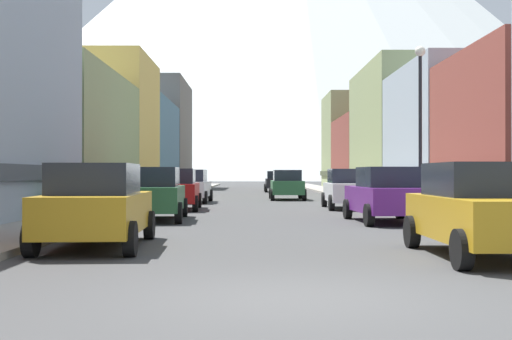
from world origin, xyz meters
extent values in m
plane|color=#3C3C3C|center=(0.00, 0.00, 0.00)|extent=(400.00, 400.00, 0.00)
cube|color=gray|center=(-6.25, 35.00, 0.07)|extent=(2.50, 100.00, 0.15)
cube|color=gray|center=(6.25, 35.00, 0.07)|extent=(2.50, 100.00, 0.15)
cube|color=#8C9966|center=(-12.35, 25.82, 3.42)|extent=(9.71, 13.45, 6.83)
cube|color=#3F442D|center=(-12.35, 25.82, 1.60)|extent=(10.01, 13.45, 0.50)
cube|color=#D8B259|center=(-10.61, 37.13, 4.77)|extent=(6.22, 9.09, 9.55)
cube|color=brown|center=(-10.61, 37.13, 1.60)|extent=(6.52, 9.09, 0.50)
cube|color=slate|center=(-11.60, 48.45, 3.92)|extent=(8.21, 13.54, 7.84)
cube|color=#22333F|center=(-11.60, 48.45, 1.60)|extent=(8.51, 13.54, 0.50)
cube|color=#66605B|center=(-12.50, 62.22, 5.70)|extent=(9.99, 13.11, 11.40)
cube|color=#2D2B29|center=(-12.50, 62.22, 1.60)|extent=(10.29, 13.11, 0.50)
cube|color=#99A5B2|center=(11.12, 26.68, 3.64)|extent=(7.23, 10.44, 7.28)
cube|color=#444A50|center=(11.12, 26.68, 1.60)|extent=(7.53, 10.44, 0.50)
cube|color=#8C9966|center=(12.26, 38.86, 4.60)|extent=(9.52, 13.50, 9.21)
cube|color=#3F442D|center=(12.26, 38.86, 1.60)|extent=(9.82, 13.50, 0.50)
cube|color=brown|center=(11.44, 51.90, 3.36)|extent=(7.89, 12.27, 6.71)
cube|color=#3B1B16|center=(11.44, 51.90, 1.60)|extent=(8.19, 12.27, 0.50)
cube|color=#8C9966|center=(11.12, 62.63, 5.03)|extent=(7.24, 9.08, 10.06)
cube|color=#3F442D|center=(11.12, 62.63, 1.60)|extent=(7.54, 9.08, 0.50)
cube|color=#B28419|center=(-3.80, 5.74, 0.74)|extent=(2.04, 4.48, 0.80)
cube|color=#1E232D|center=(-3.79, 5.49, 1.46)|extent=(1.70, 2.27, 0.64)
cylinder|color=black|center=(-4.80, 7.35, 0.34)|extent=(0.25, 0.69, 0.68)
cylinder|color=black|center=(-2.96, 7.43, 0.34)|extent=(0.25, 0.69, 0.68)
cylinder|color=black|center=(-4.64, 4.05, 0.34)|extent=(0.25, 0.69, 0.68)
cylinder|color=black|center=(-2.80, 4.14, 0.34)|extent=(0.25, 0.69, 0.68)
cube|color=#265933|center=(-3.80, 13.86, 0.74)|extent=(2.05, 4.48, 0.80)
cube|color=#1E232D|center=(-3.79, 13.61, 1.46)|extent=(1.70, 2.27, 0.64)
cylinder|color=black|center=(-4.80, 15.46, 0.34)|extent=(0.25, 0.69, 0.68)
cylinder|color=black|center=(-2.96, 15.55, 0.34)|extent=(0.25, 0.69, 0.68)
cylinder|color=black|center=(-4.64, 12.16, 0.34)|extent=(0.25, 0.69, 0.68)
cylinder|color=black|center=(-2.80, 12.25, 0.34)|extent=(0.25, 0.69, 0.68)
cube|color=#9E1111|center=(-3.80, 20.24, 0.74)|extent=(2.00, 4.46, 0.80)
cube|color=#1E232D|center=(-3.79, 19.99, 1.46)|extent=(1.68, 2.26, 0.64)
cylinder|color=black|center=(-4.78, 21.85, 0.34)|extent=(0.24, 0.69, 0.68)
cylinder|color=black|center=(-2.94, 21.92, 0.34)|extent=(0.24, 0.69, 0.68)
cylinder|color=black|center=(-4.66, 18.55, 0.34)|extent=(0.24, 0.69, 0.68)
cylinder|color=black|center=(-2.82, 18.62, 0.34)|extent=(0.24, 0.69, 0.68)
cube|color=silver|center=(-3.80, 27.18, 0.74)|extent=(1.94, 4.44, 0.80)
cube|color=#1E232D|center=(-3.81, 26.93, 1.46)|extent=(1.65, 2.24, 0.64)
cylinder|color=black|center=(-4.68, 28.86, 0.34)|extent=(0.24, 0.68, 0.68)
cylinder|color=black|center=(-2.84, 28.81, 0.34)|extent=(0.24, 0.68, 0.68)
cylinder|color=black|center=(-4.76, 25.56, 0.34)|extent=(0.24, 0.68, 0.68)
cylinder|color=black|center=(-2.92, 25.51, 0.34)|extent=(0.24, 0.68, 0.68)
cube|color=#B28419|center=(3.80, 4.00, 0.74)|extent=(1.84, 4.40, 0.80)
cube|color=#1E232D|center=(3.80, 4.25, 1.46)|extent=(1.60, 2.20, 0.64)
cylinder|color=black|center=(2.88, 2.35, 0.34)|extent=(0.22, 0.68, 0.68)
cylinder|color=black|center=(4.72, 5.65, 0.34)|extent=(0.22, 0.68, 0.68)
cylinder|color=black|center=(2.88, 5.65, 0.34)|extent=(0.22, 0.68, 0.68)
cube|color=#591E72|center=(3.80, 12.86, 0.74)|extent=(2.04, 4.48, 0.80)
cube|color=#1E232D|center=(3.81, 12.61, 1.46)|extent=(1.70, 2.27, 0.64)
cylinder|color=black|center=(2.80, 14.46, 0.34)|extent=(0.25, 0.69, 0.68)
cylinder|color=black|center=(4.64, 14.55, 0.34)|extent=(0.25, 0.69, 0.68)
cylinder|color=black|center=(2.96, 11.17, 0.34)|extent=(0.25, 0.69, 0.68)
cylinder|color=black|center=(4.80, 11.25, 0.34)|extent=(0.25, 0.69, 0.68)
cube|color=silver|center=(3.80, 21.06, 0.74)|extent=(1.91, 4.43, 0.80)
cube|color=#1E232D|center=(3.80, 21.31, 1.46)|extent=(1.64, 2.23, 0.64)
cylinder|color=black|center=(4.69, 19.39, 0.34)|extent=(0.23, 0.68, 0.68)
cylinder|color=black|center=(2.85, 19.42, 0.34)|extent=(0.23, 0.68, 0.68)
cylinder|color=black|center=(4.75, 22.69, 0.34)|extent=(0.23, 0.68, 0.68)
cylinder|color=black|center=(2.91, 22.72, 0.34)|extent=(0.23, 0.68, 0.68)
cube|color=black|center=(1.60, 47.98, 0.74)|extent=(1.84, 4.40, 0.80)
cube|color=#1E232D|center=(1.60, 47.73, 1.46)|extent=(1.60, 2.20, 0.64)
cylinder|color=black|center=(0.68, 49.63, 0.34)|extent=(0.22, 0.68, 0.68)
cylinder|color=black|center=(2.52, 49.63, 0.34)|extent=(0.22, 0.68, 0.68)
cylinder|color=black|center=(0.68, 46.33, 0.34)|extent=(0.22, 0.68, 0.68)
cylinder|color=black|center=(2.52, 46.33, 0.34)|extent=(0.22, 0.68, 0.68)
cube|color=#265933|center=(1.60, 31.21, 0.74)|extent=(1.84, 4.40, 0.80)
cube|color=#1E232D|center=(1.60, 30.96, 1.46)|extent=(1.60, 2.20, 0.64)
cylinder|color=black|center=(0.68, 32.86, 0.34)|extent=(0.22, 0.68, 0.68)
cylinder|color=black|center=(2.52, 32.86, 0.34)|extent=(0.22, 0.68, 0.68)
cylinder|color=black|center=(0.68, 29.56, 0.34)|extent=(0.22, 0.68, 0.68)
cylinder|color=black|center=(2.52, 29.56, 0.34)|extent=(0.22, 0.68, 0.68)
cylinder|color=#4C5156|center=(6.35, 10.47, 0.60)|extent=(0.56, 0.56, 0.90)
cylinder|color=#2D2D33|center=(6.35, 10.47, 1.09)|extent=(0.59, 0.59, 0.08)
cylinder|color=gray|center=(-7.00, 13.21, 0.30)|extent=(0.48, 0.48, 0.30)
sphere|color=#1E8726|center=(-7.00, 13.21, 0.76)|extent=(0.76, 0.76, 0.76)
cylinder|color=maroon|center=(-6.25, 19.98, 0.85)|extent=(0.36, 0.36, 1.39)
sphere|color=tan|center=(-6.25, 19.98, 1.65)|extent=(0.22, 0.22, 0.22)
cylinder|color=brown|center=(-6.25, 21.28, 0.81)|extent=(0.36, 0.36, 1.33)
sphere|color=tan|center=(-6.25, 21.28, 1.58)|extent=(0.21, 0.21, 0.21)
cylinder|color=black|center=(5.35, 14.54, 2.90)|extent=(0.12, 0.12, 5.50)
sphere|color=white|center=(5.35, 14.54, 5.83)|extent=(0.36, 0.36, 0.36)
cone|color=silver|center=(14.71, 260.00, 67.60)|extent=(275.22, 275.22, 135.19)
camera|label=1|loc=(-0.52, -8.24, 1.57)|focal=46.11mm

